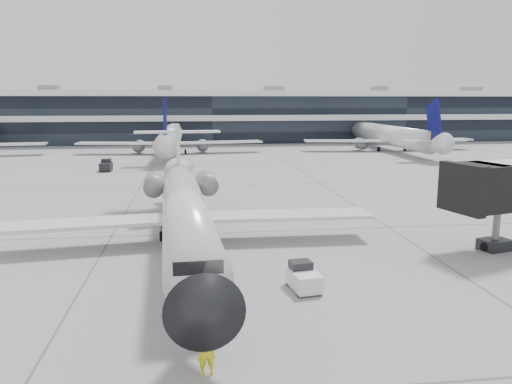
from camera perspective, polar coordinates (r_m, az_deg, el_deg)
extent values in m
plane|color=gray|center=(35.84, -0.16, -4.57)|extent=(220.00, 220.00, 0.00)
cube|color=black|center=(116.50, -5.23, 8.36)|extent=(170.00, 22.00, 10.00)
cylinder|color=silver|center=(31.66, -8.09, -2.27)|extent=(4.11, 24.97, 2.80)
cone|color=black|center=(18.39, -6.25, -11.77)|extent=(2.95, 3.04, 2.80)
cone|color=silver|center=(45.46, -8.83, 2.00)|extent=(2.83, 3.45, 2.66)
cube|color=silver|center=(33.30, -19.80, -3.44)|extent=(11.64, 4.07, 0.23)
cube|color=silver|center=(33.74, 3.38, -2.65)|extent=(11.44, 2.88, 0.23)
cylinder|color=slate|center=(39.91, -11.58, 0.88)|extent=(1.74, 3.60, 1.55)
cylinder|color=slate|center=(40.03, -5.64, 1.07)|extent=(1.74, 3.60, 1.55)
cube|color=silver|center=(44.57, -8.89, 4.65)|extent=(0.43, 2.70, 4.66)
cube|color=silver|center=(44.85, -8.96, 6.81)|extent=(7.53, 2.05, 0.17)
cylinder|color=black|center=(22.92, -6.90, -12.81)|extent=(0.22, 0.59, 0.58)
cylinder|color=black|center=(34.15, -10.76, -4.95)|extent=(0.28, 0.68, 0.66)
cylinder|color=black|center=(34.25, -5.54, -4.77)|extent=(0.28, 0.68, 0.66)
cube|color=black|center=(32.96, 24.18, 0.53)|extent=(3.30, 3.72, 2.76)
cylinder|color=slate|center=(34.72, 25.75, -3.79)|extent=(0.43, 0.43, 2.76)
cube|color=black|center=(34.97, 25.61, -5.43)|extent=(2.08, 1.80, 0.69)
imported|color=yellow|center=(17.93, -5.74, -17.55)|extent=(0.75, 0.58, 1.84)
cube|color=white|center=(25.25, 5.50, -9.94)|extent=(1.55, 2.28, 0.86)
cube|color=black|center=(25.48, 5.13, -8.37)|extent=(1.17, 1.01, 0.48)
cylinder|color=black|center=(25.86, 3.75, -10.16)|extent=(0.23, 0.44, 0.42)
cylinder|color=black|center=(26.22, 5.96, -9.91)|extent=(0.23, 0.44, 0.42)
cylinder|color=black|center=(24.52, 4.98, -11.37)|extent=(0.23, 0.44, 0.42)
cylinder|color=black|center=(24.89, 7.30, -11.07)|extent=(0.23, 0.44, 0.42)
cone|color=#E9410C|center=(39.66, -13.63, -3.01)|extent=(0.33, 0.33, 0.52)
cube|color=#E9410C|center=(39.71, -13.62, -3.35)|extent=(0.46, 0.46, 0.03)
cube|color=black|center=(68.85, -16.77, 2.81)|extent=(1.49, 2.49, 1.01)
cube|color=black|center=(69.32, -16.73, 3.43)|extent=(1.25, 1.03, 0.56)
cylinder|color=black|center=(69.87, -17.15, 2.59)|extent=(0.21, 0.50, 0.49)
cylinder|color=black|center=(69.69, -16.14, 2.62)|extent=(0.21, 0.50, 0.49)
cylinder|color=black|center=(68.12, -17.38, 2.38)|extent=(0.21, 0.50, 0.49)
cylinder|color=black|center=(67.92, -16.35, 2.42)|extent=(0.21, 0.50, 0.49)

